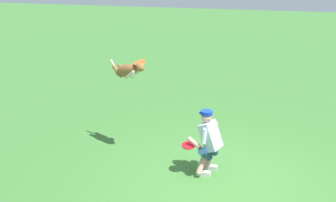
% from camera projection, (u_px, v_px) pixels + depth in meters
% --- Properties ---
extents(ground_plane, '(60.00, 60.00, 0.00)m').
position_uv_depth(ground_plane, '(222.00, 185.00, 6.88)').
color(ground_plane, '#3E7634').
extents(person, '(0.68, 0.65, 1.29)m').
position_uv_depth(person, '(208.00, 141.00, 7.04)').
color(person, silver).
rests_on(person, ground_plane).
extents(dog, '(0.99, 0.58, 0.49)m').
position_uv_depth(dog, '(128.00, 71.00, 7.64)').
color(dog, brown).
extents(frisbee_flying, '(0.29, 0.28, 0.11)m').
position_uv_depth(frisbee_flying, '(139.00, 63.00, 7.43)').
color(frisbee_flying, orange).
extents(frisbee_held, '(0.36, 0.36, 0.07)m').
position_uv_depth(frisbee_held, '(188.00, 145.00, 7.05)').
color(frisbee_held, red).
rests_on(frisbee_held, person).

